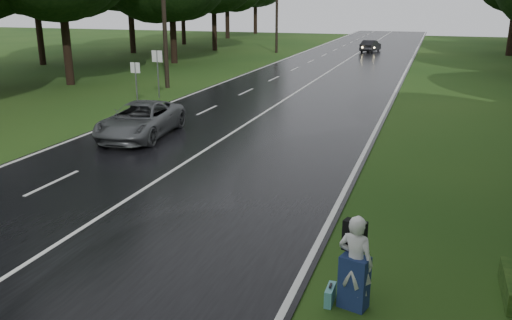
{
  "coord_description": "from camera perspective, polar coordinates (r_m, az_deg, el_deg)",
  "views": [
    {
      "loc": [
        8.05,
        -10.77,
        5.55
      ],
      "look_at": [
        3.37,
        3.08,
        1.1
      ],
      "focal_mm": 37.12,
      "sensor_mm": 36.0,
      "label": 1
    }
  ],
  "objects": [
    {
      "name": "far_car",
      "position": [
        60.54,
        12.24,
        11.93
      ],
      "size": [
        1.98,
        3.99,
        1.26
      ],
      "primitive_type": "imported",
      "rotation": [
        0.0,
        0.0,
        2.97
      ],
      "color": "black",
      "rests_on": "road"
    },
    {
      "name": "utility_pole_mid",
      "position": [
        35.46,
        -9.5,
        7.69
      ],
      "size": [
        1.8,
        0.28,
        9.69
      ],
      "primitive_type": null,
      "color": "black",
      "rests_on": "ground"
    },
    {
      "name": "road_sign_a",
      "position": [
        29.74,
        -12.63,
        5.77
      ],
      "size": [
        0.56,
        0.1,
        2.32
      ],
      "primitive_type": null,
      "color": "white",
      "rests_on": "ground"
    },
    {
      "name": "grey_car",
      "position": [
        22.56,
        -12.34,
        4.24
      ],
      "size": [
        2.9,
        5.32,
        1.41
      ],
      "primitive_type": "imported",
      "rotation": [
        0.0,
        0.0,
        0.11
      ],
      "color": "#4B4E50",
      "rests_on": "road"
    },
    {
      "name": "suitcase",
      "position": [
        10.46,
        7.99,
        -14.2
      ],
      "size": [
        0.14,
        0.48,
        0.34
      ],
      "primitive_type": "cube",
      "rotation": [
        0.0,
        0.0,
        6.27
      ],
      "color": "teal",
      "rests_on": "ground"
    },
    {
      "name": "hitchhiker",
      "position": [
        10.09,
        10.61,
        -11.08
      ],
      "size": [
        0.77,
        0.73,
        1.85
      ],
      "color": "silver",
      "rests_on": "ground"
    },
    {
      "name": "tree_right_f",
      "position": [
        61.34,
        25.56,
        10.12
      ],
      "size": [
        10.08,
        10.08,
        15.75
      ],
      "primitive_type": null,
      "color": "black",
      "rests_on": "ground"
    },
    {
      "name": "tree_left_e",
      "position": [
        49.41,
        -8.77,
        10.28
      ],
      "size": [
        9.1,
        9.1,
        14.22
      ],
      "primitive_type": null,
      "color": "black",
      "rests_on": "ground"
    },
    {
      "name": "road",
      "position": [
        32.28,
        3.97,
        7.02
      ],
      "size": [
        12.0,
        140.0,
        0.04
      ],
      "primitive_type": "cube",
      "color": "black",
      "rests_on": "ground"
    },
    {
      "name": "utility_pole_far",
      "position": [
        58.57,
        2.21,
        11.48
      ],
      "size": [
        1.8,
        0.28,
        9.5
      ],
      "primitive_type": null,
      "color": "black",
      "rests_on": "ground"
    },
    {
      "name": "road_sign_b",
      "position": [
        31.81,
        -10.38,
        6.6
      ],
      "size": [
        0.66,
        0.1,
        2.74
      ],
      "primitive_type": null,
      "color": "white",
      "rests_on": "ground"
    },
    {
      "name": "lane_center",
      "position": [
        32.28,
        3.97,
        7.07
      ],
      "size": [
        0.12,
        140.0,
        0.01
      ],
      "primitive_type": "cube",
      "color": "silver",
      "rests_on": "road"
    },
    {
      "name": "ground",
      "position": [
        14.55,
        -16.8,
        -6.26
      ],
      "size": [
        160.0,
        160.0,
        0.0
      ],
      "primitive_type": "plane",
      "color": "#254414",
      "rests_on": "ground"
    },
    {
      "name": "tree_left_f",
      "position": [
        61.52,
        -4.45,
        11.7
      ],
      "size": [
        9.93,
        9.93,
        15.52
      ],
      "primitive_type": null,
      "color": "black",
      "rests_on": "ground"
    },
    {
      "name": "tree_left_d",
      "position": [
        38.41,
        -19.33,
        7.68
      ],
      "size": [
        10.16,
        10.16,
        15.88
      ],
      "primitive_type": null,
      "color": "black",
      "rests_on": "ground"
    }
  ]
}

